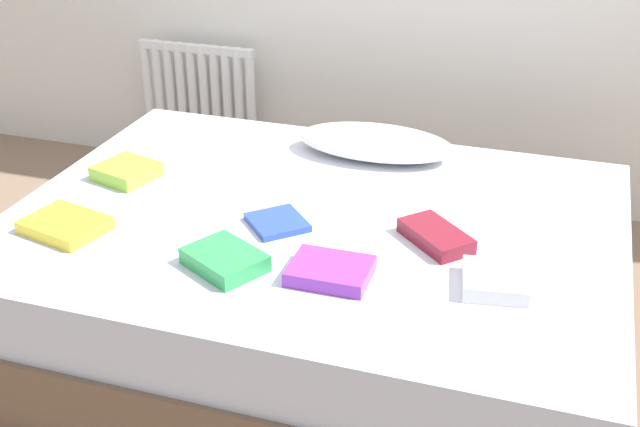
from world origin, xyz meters
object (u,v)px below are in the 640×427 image
textbook_white (495,281)px  pillow (375,142)px  textbook_yellow (65,225)px  bed (315,281)px  textbook_green (225,260)px  textbook_blue (277,222)px  radiator (199,101)px  textbook_purple (330,271)px  textbook_maroon (436,236)px  textbook_lime (127,171)px

textbook_white → pillow: bearing=115.1°
textbook_white → textbook_yellow: bearing=174.1°
textbook_white → bed: bearing=147.3°
textbook_green → textbook_blue: (0.05, 0.29, -0.01)m
textbook_blue → bed: bearing=96.0°
radiator → textbook_white: radiator is taller
pillow → textbook_yellow: 1.17m
textbook_purple → textbook_maroon: (0.25, 0.29, 0.00)m
textbook_blue → textbook_purple: bearing=2.5°
bed → textbook_green: size_ratio=9.04×
textbook_lime → textbook_blue: (0.64, -0.17, -0.01)m
radiator → textbook_white: size_ratio=3.24×
textbook_lime → textbook_purple: 0.98m
radiator → textbook_blue: bearing=-55.2°
textbook_green → textbook_yellow: 0.57m
radiator → textbook_yellow: radiator is taller
textbook_blue → textbook_white: bearing=34.1°
pillow → textbook_maroon: bearing=-59.9°
pillow → textbook_purple: bearing=-83.6°
pillow → textbook_green: pillow is taller
radiator → textbook_yellow: size_ratio=2.45×
textbook_maroon → textbook_blue: 0.50m
pillow → textbook_blue: (-0.15, -0.64, -0.04)m
textbook_yellow → textbook_maroon: bearing=27.5°
textbook_purple → pillow: bearing=95.9°
textbook_lime → textbook_blue: size_ratio=1.09×
textbook_blue → textbook_maroon: bearing=51.7°
textbook_green → textbook_maroon: (0.55, 0.33, -0.00)m
bed → radiator: 1.57m
radiator → textbook_purple: (1.16, -1.55, 0.15)m
textbook_lime → textbook_white: bearing=2.2°
bed → radiator: radiator is taller
bed → textbook_maroon: size_ratio=8.41×
pillow → textbook_blue: 0.66m
textbook_white → textbook_purple: bearing=-178.2°
radiator → textbook_purple: radiator is taller
textbook_white → radiator: bearing=128.3°
textbook_white → textbook_maroon: 0.29m
textbook_blue → textbook_yellow: bearing=-112.4°
textbook_green → textbook_maroon: textbook_green is taller
textbook_yellow → textbook_maroon: (1.12, 0.28, 0.00)m
textbook_yellow → pillow: bearing=62.0°
textbook_white → textbook_yellow: size_ratio=0.76×
bed → textbook_lime: 0.78m
textbook_lime → textbook_maroon: 1.14m
radiator → textbook_white: 2.18m
textbook_blue → radiator: bearing=171.4°
pillow → textbook_green: (-0.21, -0.93, -0.03)m
bed → textbook_white: bearing=-23.2°
textbook_maroon → pillow: bearing=163.5°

